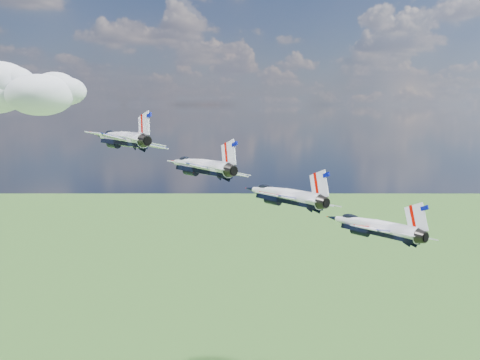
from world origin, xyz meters
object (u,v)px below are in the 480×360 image
jet_2 (283,195)px  jet_3 (372,226)px  jet_0 (120,138)px  jet_1 (199,166)px

jet_2 → jet_3: size_ratio=1.00×
jet_0 → jet_2: 24.55m
jet_1 → jet_3: 24.55m
jet_2 → jet_3: 12.28m
jet_0 → jet_3: bearing=-53.2°
jet_0 → jet_1: jet_0 is taller
jet_0 → jet_1: size_ratio=1.00×
jet_0 → jet_2: bearing=-53.2°
jet_2 → jet_0: bearing=126.8°
jet_0 → jet_3: jet_0 is taller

